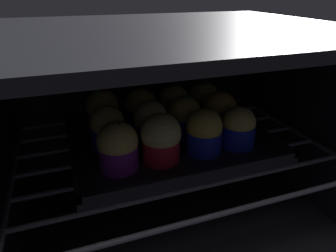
{
  "coord_description": "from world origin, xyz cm",
  "views": [
    {
      "loc": [
        -17.51,
        -24.63,
        41.38
      ],
      "look_at": [
        0.0,
        23.65,
        17.57
      ],
      "focal_mm": 32.6,
      "sensor_mm": 36.0,
      "label": 1
    }
  ],
  "objects_px": {
    "muffin_row0_col2": "(204,132)",
    "muffin_row1_col3": "(219,112)",
    "muffin_row0_col3": "(238,128)",
    "muffin_row1_col2": "(184,117)",
    "muffin_row1_col1": "(151,123)",
    "muffin_row0_col1": "(161,139)",
    "muffin_row2_col3": "(203,100)",
    "muffin_row2_col2": "(174,104)",
    "baking_tray": "(168,140)",
    "muffin_row2_col1": "(141,109)",
    "muffin_row1_col0": "(108,129)",
    "muffin_row0_col0": "(118,147)",
    "muffin_row2_col0": "(103,111)"
  },
  "relations": [
    {
      "from": "muffin_row0_col2",
      "to": "muffin_row1_col3",
      "type": "distance_m",
      "value": 0.09
    },
    {
      "from": "muffin_row1_col1",
      "to": "baking_tray",
      "type": "bearing_deg",
      "value": 5.73
    },
    {
      "from": "muffin_row2_col1",
      "to": "muffin_row2_col3",
      "type": "xyz_separation_m",
      "value": [
        0.14,
        -0.0,
        0.0
      ]
    },
    {
      "from": "muffin_row1_col0",
      "to": "muffin_row1_col3",
      "type": "bearing_deg",
      "value": -0.45
    },
    {
      "from": "muffin_row2_col3",
      "to": "muffin_row0_col2",
      "type": "bearing_deg",
      "value": -115.43
    },
    {
      "from": "muffin_row0_col3",
      "to": "muffin_row2_col1",
      "type": "xyz_separation_m",
      "value": [
        -0.14,
        0.14,
        0.0
      ]
    },
    {
      "from": "muffin_row1_col1",
      "to": "muffin_row2_col0",
      "type": "bearing_deg",
      "value": 132.73
    },
    {
      "from": "muffin_row0_col2",
      "to": "muffin_row1_col3",
      "type": "bearing_deg",
      "value": 45.6
    },
    {
      "from": "baking_tray",
      "to": "muffin_row0_col3",
      "type": "relative_size",
      "value": 4.92
    },
    {
      "from": "muffin_row1_col3",
      "to": "muffin_row2_col1",
      "type": "height_order",
      "value": "muffin_row1_col3"
    },
    {
      "from": "muffin_row1_col0",
      "to": "muffin_row2_col0",
      "type": "xyz_separation_m",
      "value": [
        0.0,
        0.08,
        0.0
      ]
    },
    {
      "from": "muffin_row1_col2",
      "to": "muffin_row0_col3",
      "type": "bearing_deg",
      "value": -43.56
    },
    {
      "from": "muffin_row0_col0",
      "to": "muffin_row2_col3",
      "type": "distance_m",
      "value": 0.26
    },
    {
      "from": "muffin_row0_col2",
      "to": "muffin_row0_col1",
      "type": "bearing_deg",
      "value": -178.76
    },
    {
      "from": "muffin_row0_col2",
      "to": "muffin_row2_col0",
      "type": "distance_m",
      "value": 0.21
    },
    {
      "from": "muffin_row1_col0",
      "to": "muffin_row2_col2",
      "type": "xyz_separation_m",
      "value": [
        0.15,
        0.07,
        -0.0
      ]
    },
    {
      "from": "muffin_row1_col1",
      "to": "muffin_row1_col3",
      "type": "height_order",
      "value": "same"
    },
    {
      "from": "baking_tray",
      "to": "muffin_row1_col0",
      "type": "xyz_separation_m",
      "value": [
        -0.11,
        -0.0,
        0.04
      ]
    },
    {
      "from": "muffin_row0_col3",
      "to": "muffin_row1_col2",
      "type": "relative_size",
      "value": 0.91
    },
    {
      "from": "muffin_row1_col3",
      "to": "muffin_row2_col3",
      "type": "distance_m",
      "value": 0.07
    },
    {
      "from": "muffin_row2_col1",
      "to": "muffin_row2_col2",
      "type": "height_order",
      "value": "same"
    },
    {
      "from": "muffin_row0_col0",
      "to": "muffin_row1_col0",
      "type": "relative_size",
      "value": 1.0
    },
    {
      "from": "muffin_row2_col2",
      "to": "muffin_row1_col3",
      "type": "bearing_deg",
      "value": -49.44
    },
    {
      "from": "muffin_row2_col2",
      "to": "muffin_row0_col1",
      "type": "bearing_deg",
      "value": -118.02
    },
    {
      "from": "muffin_row2_col1",
      "to": "muffin_row1_col1",
      "type": "bearing_deg",
      "value": -91.36
    },
    {
      "from": "muffin_row0_col2",
      "to": "muffin_row1_col1",
      "type": "distance_m",
      "value": 0.1
    },
    {
      "from": "muffin_row1_col3",
      "to": "muffin_row2_col0",
      "type": "bearing_deg",
      "value": 159.78
    },
    {
      "from": "muffin_row0_col0",
      "to": "muffin_row0_col2",
      "type": "xyz_separation_m",
      "value": [
        0.15,
        0.0,
        -0.0
      ]
    },
    {
      "from": "muffin_row0_col2",
      "to": "muffin_row0_col0",
      "type": "bearing_deg",
      "value": -178.83
    },
    {
      "from": "muffin_row1_col3",
      "to": "muffin_row2_col0",
      "type": "distance_m",
      "value": 0.23
    },
    {
      "from": "baking_tray",
      "to": "muffin_row2_col0",
      "type": "bearing_deg",
      "value": 144.84
    },
    {
      "from": "muffin_row1_col0",
      "to": "muffin_row1_col2",
      "type": "height_order",
      "value": "muffin_row1_col2"
    },
    {
      "from": "muffin_row0_col3",
      "to": "muffin_row2_col2",
      "type": "relative_size",
      "value": 0.93
    },
    {
      "from": "baking_tray",
      "to": "muffin_row1_col3",
      "type": "bearing_deg",
      "value": -1.46
    },
    {
      "from": "baking_tray",
      "to": "muffin_row0_col2",
      "type": "distance_m",
      "value": 0.09
    },
    {
      "from": "baking_tray",
      "to": "muffin_row0_col3",
      "type": "bearing_deg",
      "value": -33.25
    },
    {
      "from": "muffin_row1_col2",
      "to": "muffin_row1_col3",
      "type": "distance_m",
      "value": 0.07
    },
    {
      "from": "muffin_row0_col1",
      "to": "muffin_row2_col3",
      "type": "bearing_deg",
      "value": 44.55
    },
    {
      "from": "muffin_row1_col0",
      "to": "muffin_row1_col1",
      "type": "xyz_separation_m",
      "value": [
        0.08,
        -0.0,
        0.0
      ]
    },
    {
      "from": "muffin_row0_col0",
      "to": "muffin_row1_col3",
      "type": "xyz_separation_m",
      "value": [
        0.21,
        0.07,
        -0.0
      ]
    },
    {
      "from": "muffin_row0_col0",
      "to": "muffin_row1_col2",
      "type": "relative_size",
      "value": 0.97
    },
    {
      "from": "muffin_row0_col0",
      "to": "muffin_row0_col1",
      "type": "distance_m",
      "value": 0.07
    },
    {
      "from": "baking_tray",
      "to": "muffin_row0_col0",
      "type": "height_order",
      "value": "muffin_row0_col0"
    },
    {
      "from": "muffin_row1_col2",
      "to": "muffin_row2_col2",
      "type": "bearing_deg",
      "value": 84.7
    },
    {
      "from": "muffin_row0_col1",
      "to": "muffin_row1_col3",
      "type": "xyz_separation_m",
      "value": [
        0.14,
        0.07,
        -0.0
      ]
    },
    {
      "from": "muffin_row0_col2",
      "to": "muffin_row2_col0",
      "type": "xyz_separation_m",
      "value": [
        -0.15,
        0.15,
        0.0
      ]
    },
    {
      "from": "muffin_row1_col0",
      "to": "muffin_row2_col0",
      "type": "distance_m",
      "value": 0.08
    },
    {
      "from": "muffin_row1_col1",
      "to": "muffin_row0_col0",
      "type": "bearing_deg",
      "value": -136.47
    },
    {
      "from": "muffin_row0_col1",
      "to": "muffin_row1_col3",
      "type": "height_order",
      "value": "muffin_row0_col1"
    },
    {
      "from": "baking_tray",
      "to": "muffin_row0_col1",
      "type": "height_order",
      "value": "muffin_row0_col1"
    }
  ]
}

